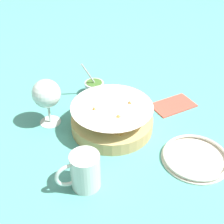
% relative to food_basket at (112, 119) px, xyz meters
% --- Properties ---
extents(ground_plane, '(4.00, 4.00, 0.00)m').
position_rel_food_basket_xyz_m(ground_plane, '(-0.02, -0.01, -0.04)').
color(ground_plane, teal).
extents(food_basket, '(0.24, 0.24, 0.09)m').
position_rel_food_basket_xyz_m(food_basket, '(0.00, 0.00, 0.00)').
color(food_basket, tan).
rests_on(food_basket, ground_plane).
extents(sauce_cup, '(0.07, 0.06, 0.12)m').
position_rel_food_basket_xyz_m(sauce_cup, '(-0.01, -0.19, -0.01)').
color(sauce_cup, '#B7B7BC').
rests_on(sauce_cup, ground_plane).
extents(wine_glass, '(0.08, 0.08, 0.14)m').
position_rel_food_basket_xyz_m(wine_glass, '(0.16, -0.10, 0.06)').
color(wine_glass, silver).
rests_on(wine_glass, ground_plane).
extents(beer_mug, '(0.11, 0.07, 0.09)m').
position_rel_food_basket_xyz_m(beer_mug, '(0.14, 0.17, 0.01)').
color(beer_mug, silver).
rests_on(beer_mug, ground_plane).
extents(side_plate, '(0.18, 0.18, 0.01)m').
position_rel_food_basket_xyz_m(side_plate, '(-0.15, 0.20, -0.03)').
color(side_plate, silver).
rests_on(side_plate, ground_plane).
extents(napkin, '(0.14, 0.09, 0.01)m').
position_rel_food_basket_xyz_m(napkin, '(-0.23, -0.03, -0.03)').
color(napkin, '#DB4C3D').
rests_on(napkin, ground_plane).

